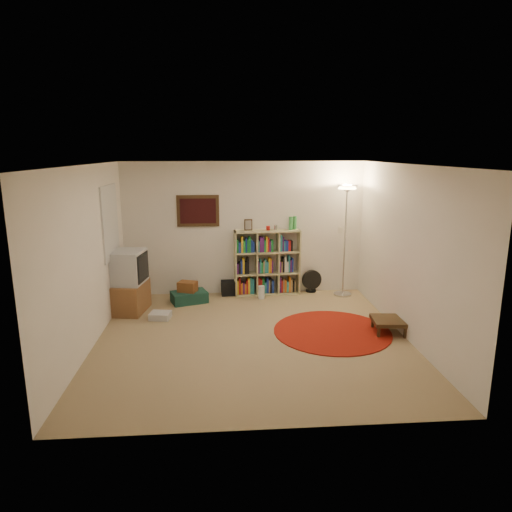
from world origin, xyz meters
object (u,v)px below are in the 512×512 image
at_px(tv_stand, 129,283).
at_px(floor_lamp, 347,204).
at_px(suitcase, 189,297).
at_px(side_table, 389,321).
at_px(floor_fan, 312,281).
at_px(bookshelf, 266,263).

bearing_deg(tv_stand, floor_lamp, 18.23).
height_order(suitcase, side_table, side_table).
bearing_deg(floor_fan, side_table, -83.52).
bearing_deg(floor_fan, bookshelf, 168.51).
distance_m(floor_lamp, tv_stand, 4.09).
relative_size(floor_lamp, tv_stand, 1.97).
bearing_deg(tv_stand, floor_fan, 23.76).
distance_m(bookshelf, floor_lamp, 1.86).
bearing_deg(side_table, floor_fan, 109.58).
distance_m(floor_lamp, suitcase, 3.33).
relative_size(bookshelf, floor_fan, 3.40).
bearing_deg(bookshelf, tv_stand, -164.61).
xyz_separation_m(bookshelf, floor_fan, (0.90, 0.03, -0.38)).
relative_size(bookshelf, floor_lamp, 0.71).
bearing_deg(floor_lamp, tv_stand, -170.99).
relative_size(tv_stand, side_table, 2.01).
xyz_separation_m(bookshelf, suitcase, (-1.44, -0.43, -0.50)).
distance_m(floor_fan, tv_stand, 3.42).
bearing_deg(bookshelf, floor_fan, -2.07).
relative_size(bookshelf, tv_stand, 1.40).
xyz_separation_m(floor_lamp, tv_stand, (-3.86, -0.61, -1.23)).
distance_m(tv_stand, side_table, 4.26).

